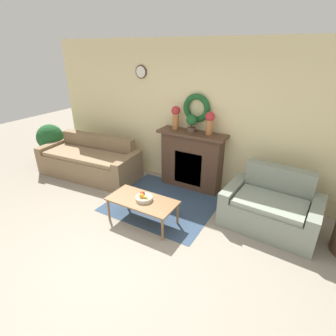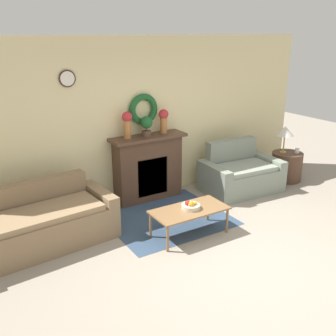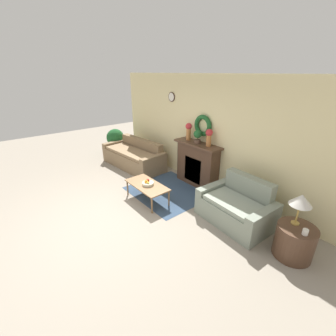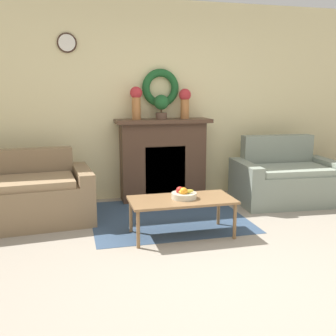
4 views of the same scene
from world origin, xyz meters
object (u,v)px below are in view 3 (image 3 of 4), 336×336
Objects in this scene: fireplace at (197,164)px; side_table_by_loveseat at (294,241)px; table_lamp at (301,200)px; potted_plant_on_mantel at (198,135)px; couch_left at (134,157)px; fruit_bowl at (148,183)px; vase_on_mantel_left at (189,130)px; loveseat_right at (237,207)px; coffee_table at (147,186)px; vase_on_mantel_right at (209,136)px; mug at (305,232)px; potted_plant_floor_by_couch at (116,139)px.

side_table_by_loveseat is (2.73, -0.62, -0.29)m from fireplace.
potted_plant_on_mantel reaches higher than table_lamp.
couch_left is 8.39× the size of fruit_bowl.
vase_on_mantel_left reaches higher than table_lamp.
potted_plant_on_mantel is at bearing 165.94° from loveseat_right.
vase_on_mantel_left is at bearing 14.77° from couch_left.
coffee_table is 3.32× the size of potted_plant_on_mantel.
table_lamp reaches higher than fruit_bowl.
couch_left is at bearing -163.77° from potted_plant_on_mantel.
couch_left is 5.44× the size of vase_on_mantel_right.
potted_plant_on_mantel reaches higher than coffee_table.
loveseat_right is 1.30m from mug.
mug is 3.39m from vase_on_mantel_left.
potted_plant_floor_by_couch is at bearing -179.98° from table_lamp.
couch_left is at bearing -160.24° from vase_on_mantel_left.
table_lamp is 0.45m from mug.
vase_on_mantel_left reaches higher than couch_left.
vase_on_mantel_right is (0.67, 0.00, -0.02)m from vase_on_mantel_left.
fruit_bowl is at bearing -93.96° from potted_plant_on_mantel.
mug is 3.05m from potted_plant_on_mantel.
side_table_by_loveseat is at bearing -0.52° from potted_plant_floor_by_couch.
vase_on_mantel_right reaches higher than couch_left.
fireplace reaches higher than mug.
table_lamp is 1.19× the size of vase_on_mantel_left.
couch_left is 2.14m from fruit_bowl.
potted_plant_floor_by_couch is at bearing -169.40° from vase_on_mantel_left.
mug is (3.00, 0.74, 0.23)m from coffee_table.
loveseat_right is 5.38× the size of fruit_bowl.
table_lamp reaches higher than potted_plant_floor_by_couch.
couch_left is 2.70m from vase_on_mantel_right.
potted_plant_floor_by_couch is at bearing -175.90° from loveseat_right.
vase_on_mantel_right reaches higher than potted_plant_on_mantel.
side_table_by_loveseat is at bearing -12.72° from fireplace.
vase_on_mantel_left is at bearing 167.34° from mug.
vase_on_mantel_left is at bearing 98.40° from coffee_table.
side_table_by_loveseat is at bearing -12.33° from potted_plant_on_mantel.
vase_on_mantel_right is at bearing 0.99° from fireplace.
fireplace is at bearing -179.01° from vase_on_mantel_right.
loveseat_right reaches higher than couch_left.
vase_on_mantel_left is 0.47× the size of potted_plant_floor_by_couch.
table_lamp is at bearing -13.52° from vase_on_mantel_right.
potted_plant_on_mantel is at bearing 167.67° from side_table_by_loveseat.
couch_left is 2.38× the size of potted_plant_floor_by_couch.
potted_plant_floor_by_couch is at bearing 178.55° from mug.
potted_plant_on_mantel is 3.48m from potted_plant_floor_by_couch.
loveseat_right is 1.97m from coffee_table.
fireplace reaches higher than potted_plant_floor_by_couch.
fireplace is 2.74m from table_lamp.
vase_on_mantel_right is at bearing 166.48° from table_lamp.
vase_on_mantel_right is 1.25× the size of potted_plant_on_mantel.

